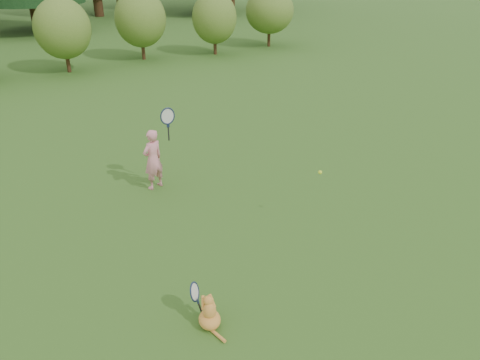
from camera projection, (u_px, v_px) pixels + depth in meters
ground at (259, 240)px, 7.55m from camera, size 100.00×100.00×0.00m
shrub_row at (27, 37)px, 16.25m from camera, size 28.00×3.00×2.80m
child at (153, 158)px, 8.91m from camera, size 0.69×0.38×1.80m
cat at (209, 310)px, 5.76m from camera, size 0.45×0.69×0.63m
tennis_ball at (320, 172)px, 7.54m from camera, size 0.06×0.06×0.06m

